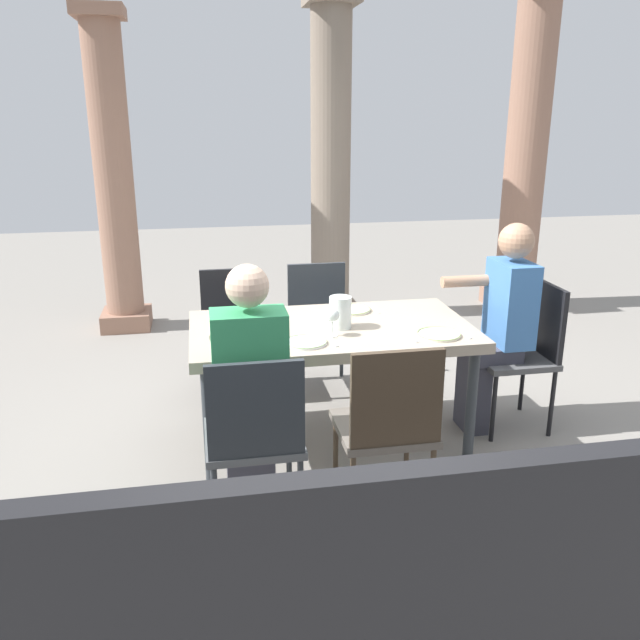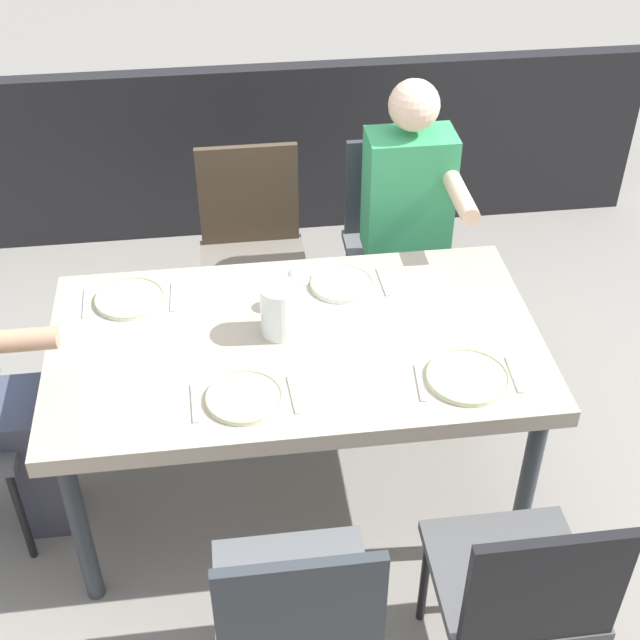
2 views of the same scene
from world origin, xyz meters
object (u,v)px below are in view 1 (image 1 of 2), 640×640
object	(u,v)px
chair_mid_north	(319,318)
diner_man_white	(499,322)
diner_woman_green	(249,386)
stone_column_centre	(331,168)
chair_mid_south	(388,422)
stone_column_near	(114,180)
water_pitcher	(340,314)
dining_table	(331,337)
wine_glass_1	(332,316)
chair_west_south	(254,433)
plate_0	(240,316)
chair_head_east	(526,346)
stone_column_far	(526,156)
plate_3	(439,334)
chair_west_north	(232,324)
plate_1	(306,342)
plate_2	(352,310)

from	to	relation	value
chair_mid_north	diner_man_white	world-z (taller)	diner_man_white
diner_woman_green	stone_column_centre	world-z (taller)	stone_column_centre
chair_mid_south	stone_column_near	size ratio (longest dim) A/B	0.34
stone_column_near	water_pitcher	size ratio (longest dim) A/B	15.00
dining_table	chair_mid_south	world-z (taller)	chair_mid_south
chair_mid_north	wine_glass_1	world-z (taller)	wine_glass_1
chair_west_south	plate_0	size ratio (longest dim) A/B	3.57
chair_head_east	wine_glass_1	size ratio (longest dim) A/B	5.86
stone_column_far	plate_3	world-z (taller)	stone_column_far
diner_woman_green	stone_column_near	world-z (taller)	stone_column_near
chair_mid_south	diner_woman_green	world-z (taller)	diner_woman_green
diner_man_white	water_pitcher	xyz separation A→B (m)	(-1.00, -0.04, 0.12)
stone_column_near	plate_3	distance (m)	3.47
chair_west_north	diner_woman_green	world-z (taller)	diner_woman_green
chair_mid_south	stone_column_near	xyz separation A→B (m)	(-1.52, 3.39, 0.81)
chair_west_south	water_pitcher	world-z (taller)	chair_west_south
chair_mid_north	diner_woman_green	xyz separation A→B (m)	(-0.62, -1.55, 0.17)
wine_glass_1	plate_1	bearing A→B (deg)	-148.68
dining_table	plate_1	world-z (taller)	plate_1
diner_man_white	plate_3	world-z (taller)	diner_man_white
chair_west_south	stone_column_centre	world-z (taller)	stone_column_centre
water_pitcher	wine_glass_1	bearing A→B (deg)	-119.19
diner_man_white	plate_2	xyz separation A→B (m)	(-0.86, 0.27, 0.04)
chair_mid_south	plate_0	distance (m)	1.31
stone_column_centre	diner_man_white	bearing A→B (deg)	-77.83
plate_1	stone_column_far	bearing A→B (deg)	46.76
chair_head_east	plate_0	bearing A→B (deg)	171.25
diner_man_white	plate_3	size ratio (longest dim) A/B	5.39
stone_column_centre	plate_1	size ratio (longest dim) A/B	12.76
diner_man_white	chair_mid_south	bearing A→B (deg)	-137.20
plate_2	plate_3	size ratio (longest dim) A/B	0.98
diner_woman_green	wine_glass_1	world-z (taller)	diner_woman_green
stone_column_far	water_pitcher	distance (m)	3.56
stone_column_centre	plate_2	distance (m)	2.36
plate_0	plate_1	world-z (taller)	same
chair_head_east	stone_column_centre	distance (m)	2.77
chair_west_north	chair_mid_south	distance (m)	1.86
plate_1	plate_0	bearing A→B (deg)	120.17
stone_column_far	plate_0	world-z (taller)	stone_column_far
plate_3	plate_2	bearing A→B (deg)	123.47
diner_woman_green	chair_mid_north	bearing A→B (deg)	68.11
chair_head_east	diner_man_white	world-z (taller)	diner_man_white
diner_man_white	stone_column_near	bearing A→B (deg)	134.49
chair_west_south	diner_man_white	distance (m)	1.81
plate_1	chair_mid_north	bearing A→B (deg)	75.95
chair_mid_north	plate_0	bearing A→B (deg)	-134.81
dining_table	chair_mid_south	distance (m)	0.89
dining_table	plate_2	bearing A→B (deg)	55.93
diner_woman_green	plate_1	xyz separation A→B (m)	(0.34, 0.40, 0.06)
chair_head_east	diner_woman_green	world-z (taller)	diner_woman_green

